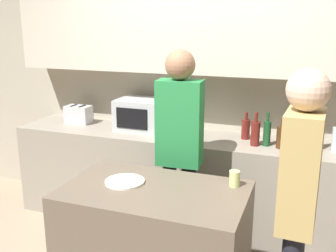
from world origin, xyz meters
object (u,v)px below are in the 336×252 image
Objects in this scene: bottle_6 at (320,136)px; bottle_3 at (282,137)px; bottle_0 at (246,129)px; bottle_1 at (255,133)px; person_left at (299,194)px; microwave at (145,115)px; toaster at (78,114)px; plate_on_island at (125,182)px; bottle_2 at (267,133)px; bottle_4 at (294,134)px; bottle_5 at (308,134)px; person_center at (180,140)px; cup_0 at (234,179)px.

bottle_3 is at bearing -164.56° from bottle_6.
bottle_1 is (0.11, -0.17, 0.02)m from bottle_0.
bottle_6 is 0.18× the size of person_left.
person_left reaches higher than microwave.
toaster is 1.00× the size of plate_on_island.
bottle_0 is 0.25m from bottle_2.
bottle_6 is 1.25m from person_left.
toaster is 2.13m from bottle_4.
microwave is 1.96× the size of bottle_4.
bottle_4 is 1.27m from person_left.
bottle_3 is 0.83× the size of bottle_6.
bottle_4 is 0.89× the size of bottle_6.
toaster is 1.83m from bottle_1.
bottle_5 reaches higher than bottle_3.
bottle_3 is 0.88m from person_center.
bottle_0 is (1.72, 0.02, 0.00)m from toaster.
bottle_4 is (0.09, 0.09, 0.01)m from bottle_3.
person_center is at bearing -149.89° from bottle_6.
cup_0 is (-0.09, -0.92, -0.07)m from bottle_2.
person_left is at bearing -3.88° from plate_on_island.
person_center reaches higher than microwave.
bottle_2 reaches higher than toaster.
cup_0 is at bearing -117.32° from bottle_6.
person_center reaches higher than bottle_0.
toaster is 0.91× the size of bottle_1.
microwave is 2.09× the size of bottle_3.
bottle_6 reaches higher than toaster.
bottle_5 reaches higher than cup_0.
bottle_2 is at bearing 55.21° from plate_on_island.
person_left is (-0.11, -1.25, 0.00)m from bottle_6.
bottle_1 reaches higher than bottle_4.
bottle_1 is 1.12× the size of bottle_5.
cup_0 is (-0.21, -0.90, -0.05)m from bottle_3.
bottle_0 is 2.36× the size of cup_0.
plate_on_island is (-0.68, -1.09, -0.11)m from bottle_1.
plate_on_island is 0.71m from cup_0.
bottle_0 is 0.42m from bottle_4.
person_center is (1.32, -0.65, 0.05)m from toaster.
person_left is (-0.02, -1.33, 0.02)m from bottle_5.
bottle_0 is at bearing 122.53° from bottle_1.
bottle_2 is at bearing -172.08° from bottle_6.
person_left is at bearing -33.82° from cup_0.
bottle_5 is at bearing 2.13° from person_left.
bottle_5 is 1.68m from plate_on_island.
bottle_0 is at bearing 170.45° from bottle_4.
toaster is 1.47m from person_center.
bottle_0 is at bearing 65.43° from plate_on_island.
person_center is (-0.40, -0.67, 0.04)m from bottle_0.
bottle_3 is (0.32, -0.16, 0.00)m from bottle_0.
microwave is at bearing -178.98° from bottle_5.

